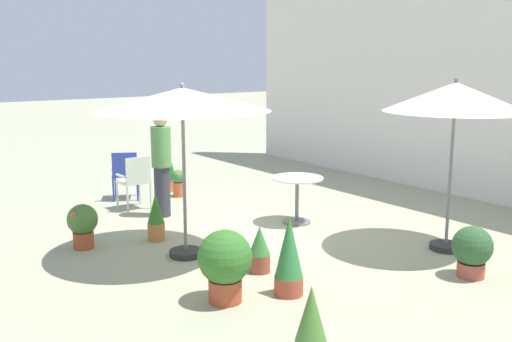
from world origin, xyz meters
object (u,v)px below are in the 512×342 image
at_px(patio_chair_0, 125,172).
at_px(potted_plant_8, 82,223).
at_px(potted_plant_6, 260,249).
at_px(potted_plant_1, 225,262).
at_px(potted_plant_2, 156,217).
at_px(potted_plant_0, 311,328).
at_px(potted_plant_3, 472,250).
at_px(patio_umbrella_0, 182,101).
at_px(potted_plant_5, 289,256).
at_px(standing_person, 161,163).
at_px(potted_plant_4, 179,182).
at_px(potted_plant_7, 169,171).
at_px(cafe_table_0, 297,191).
at_px(patio_chair_1, 135,178).
at_px(patio_umbrella_1, 455,99).

distance_m(patio_chair_0, potted_plant_8, 2.84).
relative_size(potted_plant_6, potted_plant_8, 0.94).
distance_m(potted_plant_1, potted_plant_2, 2.45).
xyz_separation_m(patio_chair_0, potted_plant_0, (6.58, -1.27, -0.15)).
relative_size(potted_plant_1, potted_plant_3, 1.27).
bearing_deg(patio_umbrella_0, potted_plant_1, -14.26).
height_order(potted_plant_2, potted_plant_5, potted_plant_5).
xyz_separation_m(patio_umbrella_0, potted_plant_5, (1.81, 0.28, -1.60)).
height_order(potted_plant_6, standing_person, standing_person).
distance_m(potted_plant_2, potted_plant_8, 1.01).
distance_m(potted_plant_5, standing_person, 3.84).
bearing_deg(potted_plant_4, patio_umbrella_0, -27.35).
xyz_separation_m(potted_plant_0, potted_plant_3, (-0.48, 2.97, -0.03)).
bearing_deg(potted_plant_2, potted_plant_7, 148.88).
bearing_deg(patio_umbrella_0, potted_plant_6, 22.65).
height_order(cafe_table_0, potted_plant_4, cafe_table_0).
height_order(patio_umbrella_0, patio_chair_1, patio_umbrella_0).
height_order(patio_umbrella_0, patio_umbrella_1, patio_umbrella_1).
relative_size(patio_umbrella_0, patio_chair_0, 2.53).
relative_size(potted_plant_0, potted_plant_6, 1.29).
bearing_deg(potted_plant_2, potted_plant_6, 12.97).
height_order(patio_chair_0, potted_plant_8, patio_chair_0).
relative_size(patio_umbrella_1, potted_plant_0, 3.12).
height_order(patio_umbrella_0, potted_plant_2, patio_umbrella_0).
bearing_deg(potted_plant_7, potted_plant_3, 6.62).
bearing_deg(patio_umbrella_0, patio_chair_0, 168.80).
bearing_deg(cafe_table_0, patio_umbrella_1, 19.50).
distance_m(potted_plant_0, potted_plant_3, 3.01).
xyz_separation_m(potted_plant_0, potted_plant_2, (-4.02, 0.59, -0.04)).
distance_m(patio_chair_0, potted_plant_6, 4.49).
bearing_deg(potted_plant_4, cafe_table_0, 13.32).
xyz_separation_m(potted_plant_0, potted_plant_4, (-6.22, 2.17, -0.09)).
bearing_deg(cafe_table_0, potted_plant_8, -103.30).
bearing_deg(potted_plant_1, patio_umbrella_1, 84.83).
height_order(potted_plant_0, potted_plant_3, potted_plant_0).
relative_size(potted_plant_4, standing_person, 0.30).
distance_m(potted_plant_1, standing_person, 3.73).
xyz_separation_m(patio_chair_0, potted_plant_6, (4.47, -0.24, -0.24)).
relative_size(potted_plant_3, potted_plant_4, 1.21).
bearing_deg(potted_plant_8, potted_plant_5, 23.26).
bearing_deg(standing_person, potted_plant_7, 149.00).
xyz_separation_m(patio_umbrella_0, potted_plant_2, (-0.85, -0.00, -1.71)).
distance_m(patio_chair_1, potted_plant_3, 5.64).
bearing_deg(potted_plant_2, potted_plant_3, 33.96).
bearing_deg(standing_person, potted_plant_0, -13.96).
distance_m(potted_plant_2, potted_plant_6, 1.95).
xyz_separation_m(potted_plant_2, potted_plant_5, (2.66, 0.28, 0.11)).
height_order(patio_umbrella_0, potted_plant_7, patio_umbrella_0).
distance_m(potted_plant_0, potted_plant_1, 1.62).
bearing_deg(patio_umbrella_0, standing_person, 160.89).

